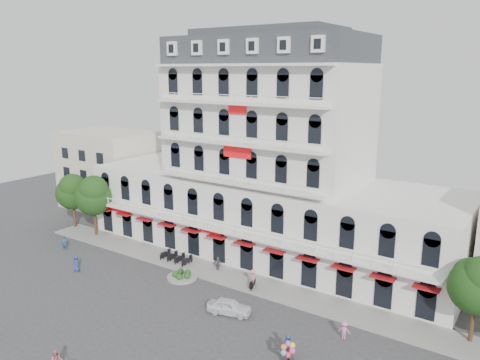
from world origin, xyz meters
TOP-DOWN VIEW (x-y plane):
  - ground at (0.00, 0.00)m, footprint 120.00×120.00m
  - sidewalk at (0.00, 9.00)m, footprint 53.00×4.00m
  - main_building at (0.00, 18.00)m, footprint 45.00×15.00m
  - flank_building_west at (-30.00, 20.00)m, footprint 14.00×10.00m
  - traffic_island at (-3.00, 6.00)m, footprint 3.20×3.20m
  - parked_scooter_row at (-6.35, 8.80)m, footprint 4.40×1.80m
  - tree_west_outer at (-25.95, 9.98)m, footprint 4.50×4.48m
  - tree_west_inner at (-20.95, 9.48)m, footprint 4.76×4.76m
  - tree_east_inner at (24.05, 9.98)m, footprint 4.40×4.37m
  - parked_car at (5.32, 2.84)m, footprint 4.32×2.66m
  - rider_east at (12.80, 0.03)m, footprint 1.17×1.44m
  - rider_center at (4.44, 8.12)m, footprint 0.92×1.64m
  - pedestrian_left at (-13.71, 0.93)m, footprint 1.00×0.76m
  - pedestrian_mid at (-0.88, 9.50)m, footprint 1.04×0.59m
  - pedestrian_right at (15.42, 4.78)m, footprint 1.07×0.72m
  - pedestrian_far at (-20.00, 3.96)m, footprint 0.79×0.67m

SIDE VIEW (x-z plane):
  - ground at x=0.00m, z-range 0.00..0.00m
  - parked_scooter_row at x=-6.35m, z-range -0.55..0.55m
  - sidewalk at x=0.00m, z-range 0.00..0.16m
  - traffic_island at x=-3.00m, z-range -0.54..1.06m
  - parked_car at x=5.32m, z-range 0.00..1.37m
  - pedestrian_right at x=15.42m, z-range 0.00..1.55m
  - pedestrian_mid at x=-0.88m, z-range 0.00..1.68m
  - pedestrian_far at x=-20.00m, z-range 0.00..1.85m
  - pedestrian_left at x=-13.71m, z-range 0.00..1.85m
  - rider_east at x=12.80m, z-range -0.04..1.90m
  - rider_center at x=4.44m, z-range 0.05..2.13m
  - tree_east_inner at x=24.05m, z-range 1.43..9.00m
  - tree_west_outer at x=-25.95m, z-range 1.47..9.23m
  - tree_west_inner at x=-20.95m, z-range 1.56..9.81m
  - flank_building_west at x=-30.00m, z-range 0.00..12.00m
  - main_building at x=0.00m, z-range -2.94..22.86m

